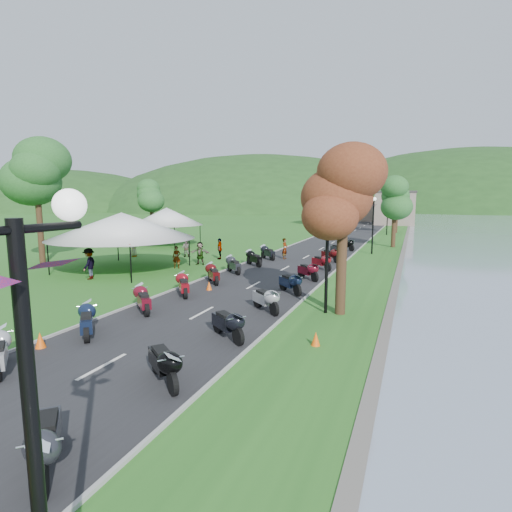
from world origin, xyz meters
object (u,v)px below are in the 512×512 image
(vendor_tent_main, at_px, (123,242))
(pedestrian_a, at_px, (177,268))
(pedestrian_b, at_px, (186,257))
(pedestrian_c, at_px, (90,279))
(streetlamp_near, at_px, (35,466))

(vendor_tent_main, xyz_separation_m, pedestrian_a, (3.06, 1.94, -2.00))
(pedestrian_a, bearing_deg, vendor_tent_main, -169.36)
(vendor_tent_main, distance_m, pedestrian_b, 7.33)
(pedestrian_c, bearing_deg, pedestrian_a, 131.77)
(pedestrian_b, relative_size, pedestrian_c, 0.80)
(streetlamp_near, relative_size, pedestrian_b, 3.25)
(streetlamp_near, distance_m, pedestrian_a, 25.10)
(pedestrian_a, height_order, pedestrian_b, pedestrian_a)
(pedestrian_c, bearing_deg, streetlamp_near, 23.59)
(pedestrian_b, bearing_deg, pedestrian_a, 99.28)
(vendor_tent_main, relative_size, pedestrian_b, 4.28)
(vendor_tent_main, height_order, pedestrian_b, vendor_tent_main)
(vendor_tent_main, xyz_separation_m, pedestrian_c, (0.18, -3.35, -2.00))
(pedestrian_a, xyz_separation_m, pedestrian_c, (-2.89, -5.29, 0.00))
(vendor_tent_main, bearing_deg, pedestrian_c, -87.01)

